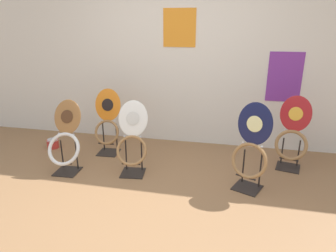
# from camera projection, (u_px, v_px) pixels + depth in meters

# --- Properties ---
(ground_plane) EXTENTS (14.00, 14.00, 0.00)m
(ground_plane) POSITION_uv_depth(u_px,v_px,m) (139.00, 212.00, 2.92)
(ground_plane) COLOR #8E6642
(wall_back) EXTENTS (8.00, 0.07, 2.60)m
(wall_back) POSITION_uv_depth(u_px,v_px,m) (177.00, 56.00, 4.30)
(wall_back) COLOR silver
(wall_back) RESTS_ON ground_plane
(toilet_seat_display_white_plain) EXTENTS (0.40, 0.38, 0.88)m
(toilet_seat_display_white_plain) POSITION_uv_depth(u_px,v_px,m) (132.00, 141.00, 3.58)
(toilet_seat_display_white_plain) COLOR black
(toilet_seat_display_white_plain) RESTS_ON ground_plane
(toilet_seat_display_navy_moon) EXTENTS (0.43, 0.37, 0.98)m
(toilet_seat_display_navy_moon) POSITION_uv_depth(u_px,v_px,m) (251.00, 149.00, 3.21)
(toilet_seat_display_navy_moon) COLOR black
(toilet_seat_display_navy_moon) RESTS_ON ground_plane
(toilet_seat_display_orange_sun) EXTENTS (0.37, 0.30, 0.90)m
(toilet_seat_display_orange_sun) POSITION_uv_depth(u_px,v_px,m) (107.00, 124.00, 4.14)
(toilet_seat_display_orange_sun) COLOR black
(toilet_seat_display_orange_sun) RESTS_ON ground_plane
(toilet_seat_display_crimson_swirl) EXTENTS (0.41, 0.34, 0.93)m
(toilet_seat_display_crimson_swirl) POSITION_uv_depth(u_px,v_px,m) (293.00, 136.00, 3.69)
(toilet_seat_display_crimson_swirl) COLOR black
(toilet_seat_display_crimson_swirl) RESTS_ON ground_plane
(toilet_seat_display_woodgrain) EXTENTS (0.42, 0.40, 0.87)m
(toilet_seat_display_woodgrain) POSITION_uv_depth(u_px,v_px,m) (65.00, 139.00, 3.62)
(toilet_seat_display_woodgrain) COLOR black
(toilet_seat_display_woodgrain) RESTS_ON ground_plane
(paint_can) EXTENTS (0.17, 0.17, 0.13)m
(paint_can) POSITION_uv_depth(u_px,v_px,m) (53.00, 143.00, 4.41)
(paint_can) COLOR red
(paint_can) RESTS_ON ground_plane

